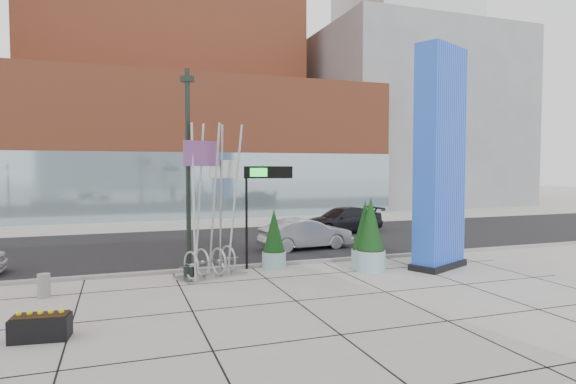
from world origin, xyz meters
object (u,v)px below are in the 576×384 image
object	(u,v)px
public_art_sculpture	(211,236)
overhead_street_sign	(263,181)
car_silver_mid	(306,234)
blue_pylon	(440,162)
concrete_bollard	(44,286)
lamp_post	(188,193)

from	to	relation	value
public_art_sculpture	overhead_street_sign	world-z (taller)	public_art_sculpture
car_silver_mid	public_art_sculpture	bearing A→B (deg)	122.96
blue_pylon	overhead_street_sign	distance (m)	6.83
blue_pylon	public_art_sculpture	distance (m)	9.12
public_art_sculpture	concrete_bollard	distance (m)	5.46
lamp_post	car_silver_mid	bearing A→B (deg)	34.44
blue_pylon	overhead_street_sign	world-z (taller)	blue_pylon
concrete_bollard	overhead_street_sign	xyz separation A→B (m)	(7.44, 1.91, 3.03)
lamp_post	car_silver_mid	world-z (taller)	lamp_post
lamp_post	overhead_street_sign	world-z (taller)	lamp_post
lamp_post	overhead_street_sign	distance (m)	3.10
overhead_street_sign	public_art_sculpture	bearing A→B (deg)	-146.42
public_art_sculpture	concrete_bollard	xyz separation A→B (m)	(-5.24, -1.11, -1.08)
overhead_street_sign	car_silver_mid	bearing A→B (deg)	60.92
lamp_post	car_silver_mid	size ratio (longest dim) A/B	1.66
blue_pylon	overhead_street_sign	xyz separation A→B (m)	(-6.40, 2.28, -0.71)
overhead_street_sign	car_silver_mid	world-z (taller)	overhead_street_sign
public_art_sculpture	overhead_street_sign	xyz separation A→B (m)	(2.20, 0.80, 1.95)
overhead_street_sign	car_silver_mid	size ratio (longest dim) A/B	0.89
public_art_sculpture	lamp_post	bearing A→B (deg)	159.04
lamp_post	public_art_sculpture	bearing A→B (deg)	-0.26
blue_pylon	lamp_post	world-z (taller)	blue_pylon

